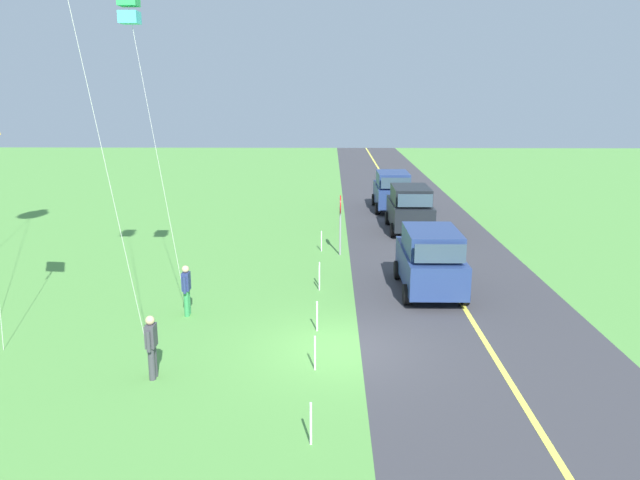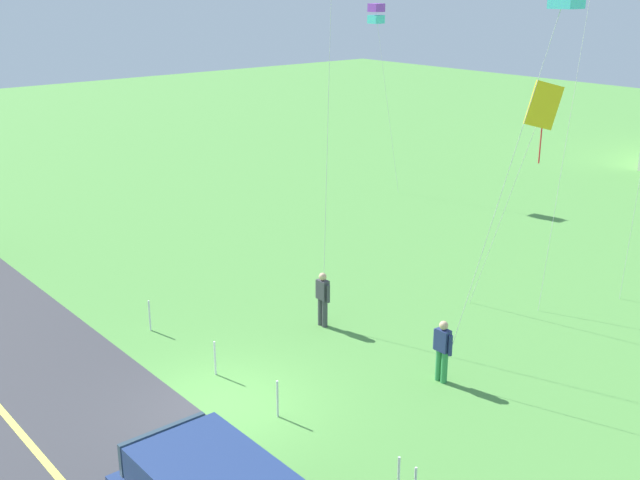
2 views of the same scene
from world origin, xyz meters
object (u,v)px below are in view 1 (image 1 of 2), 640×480
Objects in this scene: person_adult_near at (152,345)px; car_parked_east_far at (392,190)px; kite_blue_mid at (129,10)px; car_parked_east_near at (410,208)px; car_suv_foreground at (430,259)px; stop_sign at (340,213)px; person_adult_companion at (186,289)px.

car_parked_east_far is at bearing 139.46° from person_adult_near.
car_parked_east_near is at bearing -43.30° from kite_blue_mid.
kite_blue_mid is at bearing 149.08° from car_parked_east_far.
car_parked_east_far is at bearing -0.60° from car_suv_foreground.
car_parked_east_near is 1.00× the size of car_parked_east_far.
kite_blue_mid is (5.78, 1.77, 8.30)m from person_adult_near.
stop_sign is 1.60× the size of person_adult_near.
car_parked_east_far is 19.33m from person_adult_companion.
car_suv_foreground is 10.30m from person_adult_near.
car_suv_foreground reaches higher than person_adult_near.
stop_sign is at bearing 162.75° from car_parked_east_far.
car_suv_foreground is 12.48m from kite_blue_mid.
person_adult_near is 0.17× the size of kite_blue_mid.
car_suv_foreground is at bearing 179.40° from car_parked_east_far.
stop_sign is at bearing -47.73° from kite_blue_mid.
car_parked_east_far is 0.46× the size of kite_blue_mid.
stop_sign is at bearing 137.28° from person_adult_near.
car_suv_foreground is at bearing 20.51° from person_adult_companion.
car_parked_east_far is at bearing 68.62° from person_adult_companion.
stop_sign reaches higher than car_parked_east_far.
person_adult_near is (-6.80, 7.74, -0.29)m from car_suv_foreground.
stop_sign is at bearing 59.68° from person_adult_companion.
car_parked_east_far is at bearing -17.25° from stop_sign.
car_suv_foreground and car_parked_east_near have the same top height.
person_adult_companion is at bearing -131.47° from kite_blue_mid.
car_parked_east_near is (9.59, -0.49, 0.00)m from car_suv_foreground.
car_suv_foreground is at bearing -148.19° from stop_sign.
person_adult_near is at bearing -84.96° from person_adult_companion.
car_suv_foreground is 0.46× the size of kite_blue_mid.
person_adult_near is 4.34m from person_adult_companion.
car_parked_east_near is at bearing -176.54° from car_parked_east_far.
stop_sign is (-10.25, 3.18, 0.65)m from car_parked_east_far.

